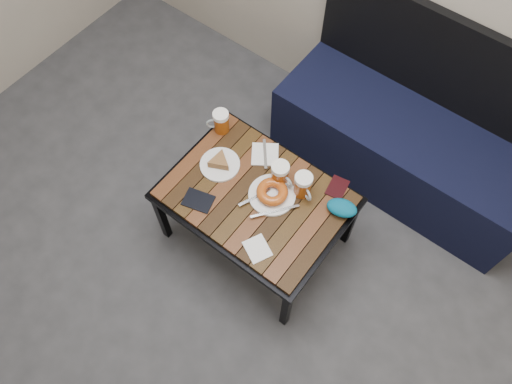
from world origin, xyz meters
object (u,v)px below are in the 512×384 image
Objects in this scene: beer_mug_centre at (280,174)px; passport_burgundy at (337,187)px; beer_mug_right at (303,185)px; passport_navy at (198,200)px; bench at (406,143)px; cafe_table at (256,199)px; plate_bagel at (272,193)px; knit_pouch at (342,208)px; plate_pie at (220,163)px; beer_mug_left at (221,122)px.

passport_burgundy is (0.23, 0.14, -0.06)m from beer_mug_centre.
beer_mug_right is at bearing 17.23° from beer_mug_centre.
passport_navy is (-0.35, -0.33, -0.06)m from beer_mug_right.
bench reaches higher than cafe_table.
plate_bagel is 0.32m from knit_pouch.
beer_mug_centre is 0.97× the size of knit_pouch.
knit_pouch is (0.20, 0.03, -0.04)m from beer_mug_right.
passport_navy and passport_burgundy have the same top height.
plate_pie is (-0.39, -0.12, -0.05)m from beer_mug_right.
passport_burgundy is 0.82× the size of knit_pouch.
beer_mug_right is 0.15m from plate_bagel.
passport_burgundy is at bearing 43.13° from cafe_table.
knit_pouch is at bearing 106.91° from passport_navy.
cafe_table is at bearing 118.09° from passport_navy.
beer_mug_right is (0.16, 0.14, 0.11)m from cafe_table.
beer_mug_right reaches higher than passport_navy.
beer_mug_left is at bearing 152.21° from cafe_table.
plate_pie is 1.68× the size of passport_burgundy.
knit_pouch is at bearing 136.98° from beer_mug_left.
beer_mug_left is 0.45m from plate_bagel.
cafe_table is 0.10m from plate_bagel.
beer_mug_right reaches higher than knit_pouch.
beer_mug_left is at bearing 160.45° from plate_bagel.
plate_pie is at bearing 174.29° from cafe_table.
bench is at bearing 52.43° from plate_pie.
plate_pie is 0.61m from knit_pouch.
knit_pouch reaches higher than plate_pie.
plate_bagel is (0.30, 0.02, 0.00)m from plate_pie.
beer_mug_right reaches higher than plate_pie.
beer_mug_centre is (0.05, 0.12, 0.11)m from cafe_table.
beer_mug_centre reaches higher than cafe_table.
plate_pie reaches higher than passport_burgundy.
knit_pouch is (0.55, 0.35, 0.03)m from passport_navy.
passport_navy is at bearing -138.23° from plate_bagel.
bench is 10.44× the size of beer_mug_centre.
beer_mug_centre is at bearing -115.69° from bench.
beer_mug_centre is 0.09m from plate_bagel.
plate_pie is (-0.62, -0.80, 0.22)m from bench.
beer_mug_centre is 1.17× the size of passport_burgundy.
beer_mug_left reaches higher than knit_pouch.
cafe_table is (-0.38, -0.83, 0.16)m from bench.
cafe_table is 3.16× the size of plate_bagel.
beer_mug_left is 0.47× the size of plate_bagel.
knit_pouch is at bearing 25.34° from cafe_table.
knit_pouch is (0.31, 0.05, -0.04)m from beer_mug_centre.
cafe_table is at bearing -5.71° from plate_pie.
plate_pie is at bearing 175.63° from passport_navy.
passport_navy is (0.17, -0.38, -0.06)m from beer_mug_left.
beer_mug_centre is at bearing -171.75° from knit_pouch.
passport_burgundy is at bearing -100.59° from bench.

